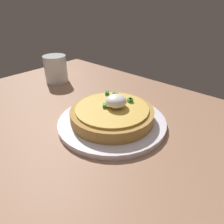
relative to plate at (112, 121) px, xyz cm
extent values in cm
cube|color=#9D7256|center=(-1.30, 13.09, -2.05)|extent=(104.78, 89.24, 2.88)
cylinder|color=white|center=(0.00, 0.00, 0.00)|extent=(25.35, 25.35, 1.21)
cylinder|color=#B98B44|center=(0.00, 0.00, 1.96)|extent=(19.33, 19.33, 2.71)
cylinder|color=gold|center=(0.00, 0.00, 3.56)|extent=(16.83, 16.83, 0.49)
ellipsoid|color=white|center=(-0.43, -0.92, 5.24)|extent=(4.86, 4.86, 2.87)
cube|color=green|center=(1.40, 0.96, 4.21)|extent=(1.43, 1.50, 0.80)
cube|color=#268D29|center=(2.29, -1.18, 4.21)|extent=(1.48, 1.46, 0.80)
cube|color=#358129|center=(3.52, -5.26, 4.21)|extent=(1.35, 0.91, 0.80)
cube|color=#55AF4E|center=(-0.81, -5.06, 4.21)|extent=(0.95, 1.37, 0.80)
cube|color=#247B30|center=(5.68, -4.42, 4.21)|extent=(1.39, 1.51, 0.80)
cube|color=green|center=(-1.43, -5.17, 4.21)|extent=(1.47, 1.17, 0.80)
cube|color=#51B44C|center=(2.46, -2.10, 4.21)|extent=(1.47, 1.18, 0.80)
cylinder|color=silver|center=(33.04, -7.64, 3.94)|extent=(7.74, 7.74, 9.10)
cylinder|color=#B05612|center=(33.04, -7.64, 3.54)|extent=(6.81, 6.81, 7.50)
camera|label=1|loc=(-27.12, 30.32, 25.96)|focal=32.53mm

